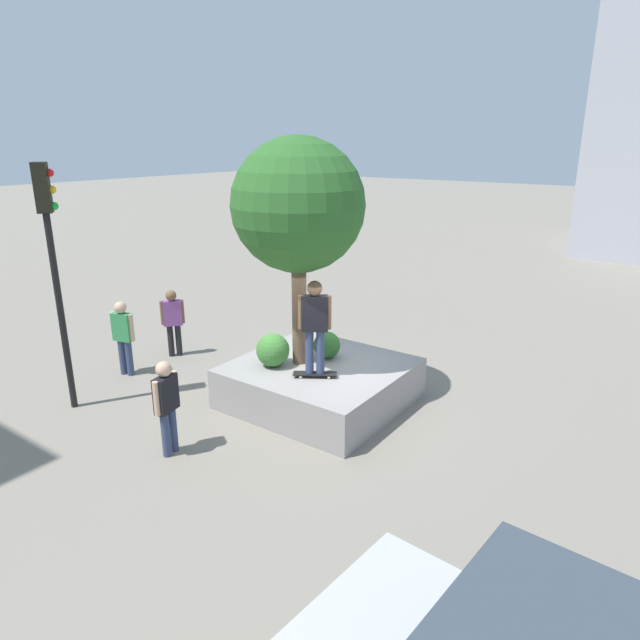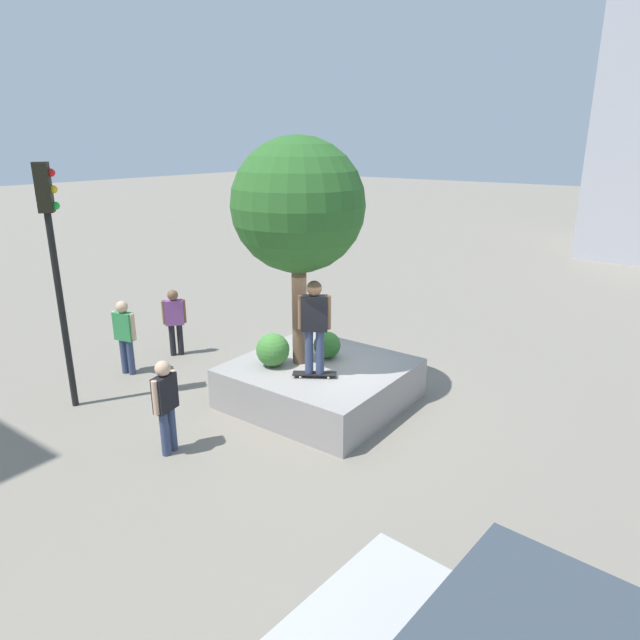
{
  "view_description": "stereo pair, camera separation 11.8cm",
  "coord_description": "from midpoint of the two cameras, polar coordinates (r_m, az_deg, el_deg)",
  "views": [
    {
      "loc": [
        -5.78,
        8.08,
        4.93
      ],
      "look_at": [
        0.06,
        -0.07,
        1.69
      ],
      "focal_mm": 31.44,
      "sensor_mm": 36.0,
      "label": 1
    },
    {
      "loc": [
        -5.87,
        8.01,
        4.93
      ],
      "look_at": [
        0.06,
        -0.07,
        1.69
      ],
      "focal_mm": 31.44,
      "sensor_mm": 36.0,
      "label": 2
    }
  ],
  "objects": [
    {
      "name": "ground_plane",
      "position": [
        11.09,
        0.33,
        -8.48
      ],
      "size": [
        120.0,
        120.0,
        0.0
      ],
      "primitive_type": "plane",
      "color": "gray"
    },
    {
      "name": "planter_ledge",
      "position": [
        11.0,
        0.31,
        -6.42
      ],
      "size": [
        3.1,
        2.97,
        0.79
      ],
      "primitive_type": "cube",
      "color": "gray",
      "rests_on": "ground"
    },
    {
      "name": "plaza_tree",
      "position": [
        10.22,
        -1.9,
        11.47
      ],
      "size": [
        2.42,
        2.42,
        4.23
      ],
      "color": "brown",
      "rests_on": "planter_ledge"
    },
    {
      "name": "boxwood_shrub",
      "position": [
        11.07,
        1.03,
        -2.56
      ],
      "size": [
        0.54,
        0.54,
        0.54
      ],
      "primitive_type": "sphere",
      "color": "#2D6628",
      "rests_on": "planter_ledge"
    },
    {
      "name": "hedge_clump",
      "position": [
        10.71,
        -4.51,
        -3.05
      ],
      "size": [
        0.64,
        0.64,
        0.64
      ],
      "primitive_type": "sphere",
      "color": "#3D7A33",
      "rests_on": "planter_ledge"
    },
    {
      "name": "skateboard",
      "position": [
        10.27,
        -0.22,
        -5.51
      ],
      "size": [
        0.78,
        0.62,
        0.07
      ],
      "color": "black",
      "rests_on": "planter_ledge"
    },
    {
      "name": "skateboarder",
      "position": [
        9.91,
        -0.23,
        -0.1
      ],
      "size": [
        0.51,
        0.42,
        1.74
      ],
      "color": "navy",
      "rests_on": "skateboard"
    },
    {
      "name": "traffic_light_corner",
      "position": [
        11.07,
        -25.26,
        6.76
      ],
      "size": [
        0.37,
        0.37,
        4.56
      ],
      "color": "black",
      "rests_on": "ground"
    },
    {
      "name": "pedestrian_crossing",
      "position": [
        13.58,
        -14.35,
        0.21
      ],
      "size": [
        0.41,
        0.45,
        1.61
      ],
      "color": "black",
      "rests_on": "ground"
    },
    {
      "name": "passerby_with_bag",
      "position": [
        12.78,
        -19.01,
        -1.19
      ],
      "size": [
        0.55,
        0.29,
        1.66
      ],
      "color": "navy",
      "rests_on": "ground"
    },
    {
      "name": "bystander_watching",
      "position": [
        9.39,
        -15.09,
        -7.92
      ],
      "size": [
        0.27,
        0.54,
        1.62
      ],
      "color": "navy",
      "rests_on": "ground"
    }
  ]
}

